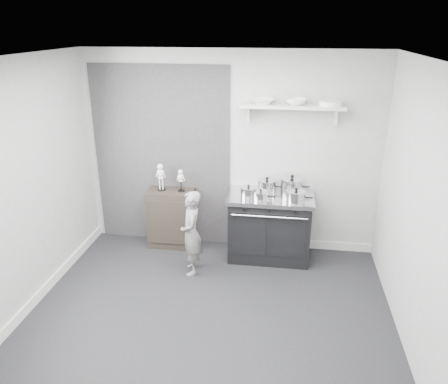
{
  "coord_description": "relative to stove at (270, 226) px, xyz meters",
  "views": [
    {
      "loc": [
        0.75,
        -3.84,
        3.0
      ],
      "look_at": [
        0.05,
        0.95,
        1.11
      ],
      "focal_mm": 35.0,
      "sensor_mm": 36.0,
      "label": 1
    }
  ],
  "objects": [
    {
      "name": "pot_front_center",
      "position": [
        -0.12,
        -0.17,
        0.5
      ],
      "size": [
        0.28,
        0.2,
        0.15
      ],
      "color": "#BDBDBF",
      "rests_on": "stove"
    },
    {
      "name": "wall_shelf",
      "position": [
        0.21,
        0.2,
        1.56
      ],
      "size": [
        1.3,
        0.26,
        0.24
      ],
      "color": "silver",
      "rests_on": "room_shell"
    },
    {
      "name": "side_cabinet",
      "position": [
        -1.38,
        0.13,
        -0.04
      ],
      "size": [
        0.64,
        0.37,
        0.83
      ],
      "primitive_type": "cube",
      "color": "black",
      "rests_on": "ground"
    },
    {
      "name": "bowl_large",
      "position": [
        -0.15,
        0.19,
        1.62
      ],
      "size": [
        0.28,
        0.28,
        0.07
      ],
      "primitive_type": "imported",
      "color": "white",
      "rests_on": "wall_shelf"
    },
    {
      "name": "pot_back_left",
      "position": [
        -0.06,
        0.14,
        0.52
      ],
      "size": [
        0.34,
        0.25,
        0.2
      ],
      "color": "#BDBDBF",
      "rests_on": "stove"
    },
    {
      "name": "room_shell",
      "position": [
        -0.68,
        -1.33,
        1.19
      ],
      "size": [
        4.02,
        3.62,
        2.71
      ],
      "color": "#9C9D9A",
      "rests_on": "ground"
    },
    {
      "name": "pot_front_right",
      "position": [
        0.32,
        -0.19,
        0.52
      ],
      "size": [
        0.33,
        0.24,
        0.19
      ],
      "color": "#BDBDBF",
      "rests_on": "stove"
    },
    {
      "name": "pot_back_right",
      "position": [
        0.26,
        0.13,
        0.55
      ],
      "size": [
        0.38,
        0.3,
        0.25
      ],
      "color": "#BDBDBF",
      "rests_on": "stove"
    },
    {
      "name": "child",
      "position": [
        -0.95,
        -0.56,
        0.1
      ],
      "size": [
        0.35,
        0.45,
        1.1
      ],
      "primitive_type": "imported",
      "rotation": [
        0.0,
        0.0,
        -1.33
      ],
      "color": "slate",
      "rests_on": "ground"
    },
    {
      "name": "stove",
      "position": [
        0.0,
        0.0,
        0.0
      ],
      "size": [
        1.12,
        0.7,
        0.89
      ],
      "color": "black",
      "rests_on": "ground"
    },
    {
      "name": "bowl_small",
      "position": [
        0.25,
        0.19,
        1.63
      ],
      "size": [
        0.25,
        0.25,
        0.08
      ],
      "primitive_type": "imported",
      "color": "white",
      "rests_on": "wall_shelf"
    },
    {
      "name": "plate_stack",
      "position": [
        0.67,
        0.19,
        1.62
      ],
      "size": [
        0.28,
        0.28,
        0.06
      ],
      "primitive_type": "cylinder",
      "color": "white",
      "rests_on": "wall_shelf"
    },
    {
      "name": "skeleton_full",
      "position": [
        -1.51,
        0.13,
        0.6
      ],
      "size": [
        0.12,
        0.08,
        0.44
      ],
      "primitive_type": null,
      "color": "silver",
      "rests_on": "side_cabinet"
    },
    {
      "name": "skeleton_torso",
      "position": [
        -1.23,
        0.13,
        0.56
      ],
      "size": [
        0.1,
        0.06,
        0.35
      ],
      "primitive_type": null,
      "color": "silver",
      "rests_on": "side_cabinet"
    },
    {
      "name": "ground",
      "position": [
        -0.59,
        -1.48,
        -0.45
      ],
      "size": [
        4.0,
        4.0,
        0.0
      ],
      "primitive_type": "plane",
      "color": "black",
      "rests_on": "ground"
    },
    {
      "name": "pot_front_left",
      "position": [
        -0.28,
        -0.12,
        0.51
      ],
      "size": [
        0.29,
        0.21,
        0.17
      ],
      "color": "#BDBDBF",
      "rests_on": "stove"
    }
  ]
}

